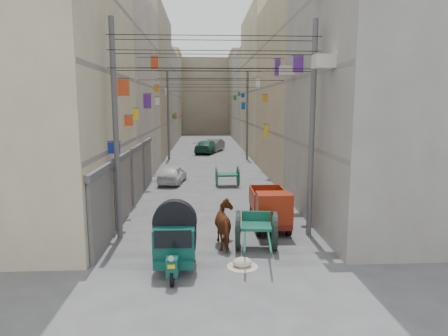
{
  "coord_description": "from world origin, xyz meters",
  "views": [
    {
      "loc": [
        -0.43,
        -8.65,
        4.94
      ],
      "look_at": [
        0.35,
        6.5,
        2.55
      ],
      "focal_mm": 32.0,
      "sensor_mm": 36.0,
      "label": 1
    }
  ],
  "objects": [
    {
      "name": "ac_units",
      "position": [
        3.65,
        7.67,
        7.43
      ],
      "size": [
        0.7,
        6.55,
        3.35
      ],
      "color": "beige",
      "rests_on": "ground"
    },
    {
      "name": "overhead_cables",
      "position": [
        0.0,
        14.4,
        6.77
      ],
      "size": [
        7.4,
        22.52,
        1.12
      ],
      "color": "black",
      "rests_on": "ground"
    },
    {
      "name": "auto_rickshaw",
      "position": [
        -1.31,
        2.97,
        0.97
      ],
      "size": [
        1.35,
        2.34,
        1.64
      ],
      "rotation": [
        0.0,
        0.0,
        -0.01
      ],
      "color": "black",
      "rests_on": "ground"
    },
    {
      "name": "feed_sack",
      "position": [
        0.74,
        3.01,
        0.15
      ],
      "size": [
        0.6,
        0.48,
        0.3
      ],
      "primitive_type": "ellipsoid",
      "color": "beige",
      "rests_on": "ground"
    },
    {
      "name": "shutters_left",
      "position": [
        -3.92,
        10.38,
        1.49
      ],
      "size": [
        0.18,
        14.4,
        2.88
      ],
      "color": "#4F4F54",
      "rests_on": "ground"
    },
    {
      "name": "second_cart",
      "position": [
        1.03,
        15.46,
        0.66
      ],
      "size": [
        1.46,
        1.31,
        1.23
      ],
      "rotation": [
        0.0,
        0.0,
        0.06
      ],
      "color": "#124F3C",
      "rests_on": "ground"
    },
    {
      "name": "distant_car_green",
      "position": [
        -0.03,
        32.81,
        0.67
      ],
      "size": [
        3.08,
        4.95,
        1.34
      ],
      "primitive_type": "imported",
      "rotation": [
        0.0,
        0.0,
        2.86
      ],
      "color": "#1A4C3E",
      "rests_on": "ground"
    },
    {
      "name": "horse",
      "position": [
        0.38,
        4.94,
        0.78
      ],
      "size": [
        1.11,
        1.94,
        1.55
      ],
      "primitive_type": "imported",
      "rotation": [
        0.0,
        0.0,
        3.29
      ],
      "color": "brown",
      "rests_on": "ground"
    },
    {
      "name": "signboards",
      "position": [
        -0.01,
        21.66,
        3.43
      ],
      "size": [
        8.22,
        40.52,
        5.67
      ],
      "color": "#172FA6",
      "rests_on": "ground"
    },
    {
      "name": "utility_poles",
      "position": [
        0.0,
        17.0,
        4.0
      ],
      "size": [
        7.4,
        22.2,
        8.0
      ],
      "color": "#4F4F51",
      "rests_on": "ground"
    },
    {
      "name": "end_cap_building",
      "position": [
        0.0,
        66.0,
        6.5
      ],
      "size": [
        22.0,
        10.0,
        13.0
      ],
      "primitive_type": "cube",
      "color": "gray",
      "rests_on": "ground"
    },
    {
      "name": "building_row_left",
      "position": [
        -8.0,
        34.13,
        6.46
      ],
      "size": [
        8.0,
        62.0,
        14.0
      ],
      "color": "beige",
      "rests_on": "ground"
    },
    {
      "name": "ground",
      "position": [
        0.0,
        0.0,
        0.0
      ],
      "size": [
        140.0,
        140.0,
        0.0
      ],
      "primitive_type": "plane",
      "color": "#4A4A4D",
      "rests_on": "ground"
    },
    {
      "name": "mini_truck",
      "position": [
        2.22,
        6.55,
        0.8
      ],
      "size": [
        1.37,
        2.99,
        1.68
      ],
      "rotation": [
        0.0,
        0.0,
        -0.01
      ],
      "color": "black",
      "rests_on": "ground"
    },
    {
      "name": "building_row_right",
      "position": [
        8.0,
        34.13,
        6.46
      ],
      "size": [
        8.0,
        62.0,
        14.0
      ],
      "color": "#98948E",
      "rests_on": "ground"
    },
    {
      "name": "distant_car_white",
      "position": [
        -2.43,
        16.58,
        0.59
      ],
      "size": [
        1.84,
        3.63,
        1.18
      ],
      "primitive_type": "imported",
      "rotation": [
        0.0,
        0.0,
        3.01
      ],
      "color": "silver",
      "rests_on": "ground"
    },
    {
      "name": "distant_car_grey",
      "position": [
        0.67,
        34.27,
        0.66
      ],
      "size": [
        2.65,
        4.22,
        1.31
      ],
      "primitive_type": "imported",
      "rotation": [
        0.0,
        0.0,
        -0.34
      ],
      "color": "#4F5452",
      "rests_on": "ground"
    },
    {
      "name": "tonga_cart",
      "position": [
        1.36,
        4.49,
        0.71
      ],
      "size": [
        1.55,
        3.11,
        1.35
      ],
      "rotation": [
        0.0,
        0.0,
        -0.11
      ],
      "color": "black",
      "rests_on": "ground"
    }
  ]
}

